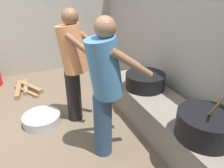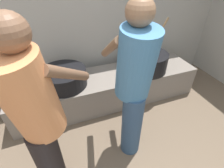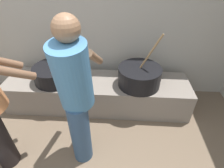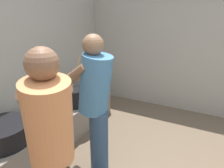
{
  "view_description": "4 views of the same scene",
  "coord_description": "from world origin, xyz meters",
  "px_view_note": "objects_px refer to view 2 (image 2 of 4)",
  "views": [
    {
      "loc": [
        2.17,
        0.2,
        1.78
      ],
      "look_at": [
        0.49,
        0.93,
        0.89
      ],
      "focal_mm": 33.87,
      "sensor_mm": 36.0,
      "label": 1
    },
    {
      "loc": [
        -0.18,
        -0.14,
        1.69
      ],
      "look_at": [
        0.28,
        1.08,
        0.76
      ],
      "focal_mm": 27.45,
      "sensor_mm": 36.0,
      "label": 2
    },
    {
      "loc": [
        0.8,
        -0.27,
        1.82
      ],
      "look_at": [
        0.73,
        0.83,
        1.02
      ],
      "focal_mm": 28.42,
      "sensor_mm": 36.0,
      "label": 3
    },
    {
      "loc": [
        -1.16,
        -0.1,
        1.69
      ],
      "look_at": [
        0.8,
        0.9,
        0.91
      ],
      "focal_mm": 31.73,
      "sensor_mm": 36.0,
      "label": 4
    }
  ],
  "objects_px": {
    "cooking_pot_main": "(147,61)",
    "cook_in_blue_shirt": "(134,82)",
    "cooking_pot_secondary": "(64,78)",
    "cook_in_orange_shirt": "(38,117)"
  },
  "relations": [
    {
      "from": "cooking_pot_main",
      "to": "cook_in_blue_shirt",
      "type": "xyz_separation_m",
      "value": [
        -0.62,
        -0.78,
        0.31
      ]
    },
    {
      "from": "cooking_pot_main",
      "to": "cooking_pot_secondary",
      "type": "bearing_deg",
      "value": 178.28
    },
    {
      "from": "cook_in_orange_shirt",
      "to": "cook_in_blue_shirt",
      "type": "distance_m",
      "value": 0.78
    },
    {
      "from": "cooking_pot_secondary",
      "to": "cook_in_blue_shirt",
      "type": "xyz_separation_m",
      "value": [
        0.52,
        -0.81,
        0.34
      ]
    },
    {
      "from": "cooking_pot_main",
      "to": "cook_in_blue_shirt",
      "type": "bearing_deg",
      "value": -128.56
    },
    {
      "from": "cooking_pot_main",
      "to": "cook_in_blue_shirt",
      "type": "height_order",
      "value": "cook_in_blue_shirt"
    },
    {
      "from": "cooking_pot_secondary",
      "to": "cook_in_orange_shirt",
      "type": "xyz_separation_m",
      "value": [
        -0.24,
        -0.94,
        0.34
      ]
    },
    {
      "from": "cooking_pot_main",
      "to": "cooking_pot_secondary",
      "type": "height_order",
      "value": "cooking_pot_main"
    },
    {
      "from": "cooking_pot_main",
      "to": "cook_in_orange_shirt",
      "type": "bearing_deg",
      "value": -146.74
    },
    {
      "from": "cook_in_orange_shirt",
      "to": "cook_in_blue_shirt",
      "type": "height_order",
      "value": "cook_in_blue_shirt"
    }
  ]
}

